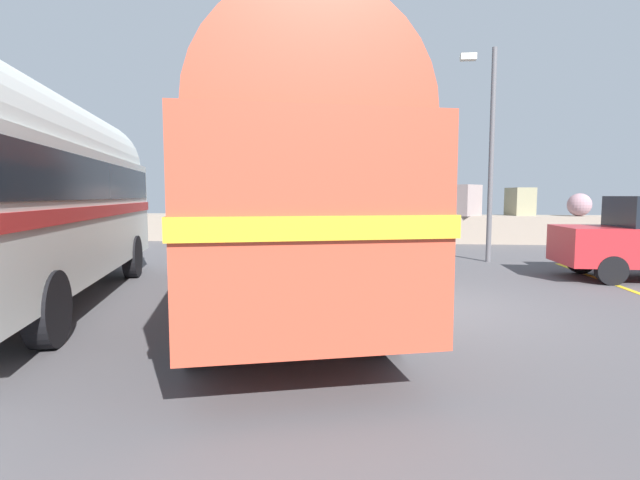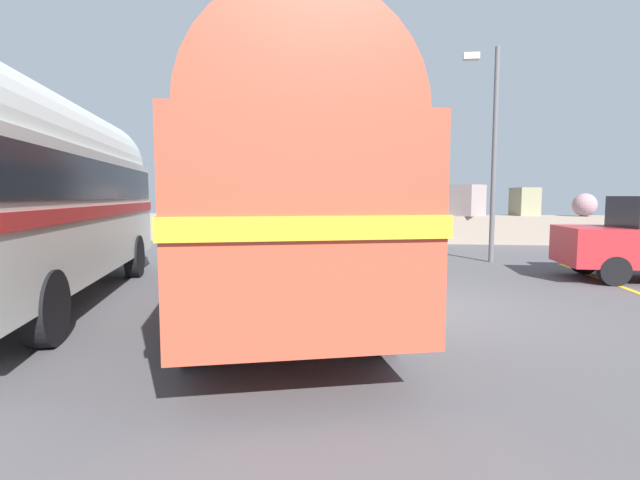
{
  "view_description": "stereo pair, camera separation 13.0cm",
  "coord_description": "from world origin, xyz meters",
  "views": [
    {
      "loc": [
        -0.65,
        -8.02,
        1.89
      ],
      "look_at": [
        -1.63,
        1.26,
        1.03
      ],
      "focal_mm": 26.92,
      "sensor_mm": 36.0,
      "label": 1
    },
    {
      "loc": [
        -0.52,
        -8.0,
        1.89
      ],
      "look_at": [
        -1.63,
        1.26,
        1.03
      ],
      "focal_mm": 26.92,
      "sensor_mm": 36.0,
      "label": 2
    }
  ],
  "objects": [
    {
      "name": "breakwater",
      "position": [
        -0.3,
        11.82,
        0.73
      ],
      "size": [
        31.36,
        2.1,
        2.42
      ],
      "color": "gray",
      "rests_on": "ground"
    },
    {
      "name": "ground",
      "position": [
        0.0,
        0.0,
        0.01
      ],
      "size": [
        32.0,
        26.0,
        0.02
      ],
      "color": "#4F4C50"
    },
    {
      "name": "second_coach",
      "position": [
        -6.39,
        -0.45,
        2.05
      ],
      "size": [
        4.78,
        8.91,
        3.7
      ],
      "rotation": [
        0.0,
        0.0,
        0.29
      ],
      "color": "black",
      "rests_on": "ground"
    },
    {
      "name": "vintage_coach",
      "position": [
        -2.26,
        -0.1,
        2.05
      ],
      "size": [
        4.76,
        8.91,
        3.7
      ],
      "rotation": [
        0.0,
        0.0,
        0.29
      ],
      "color": "black",
      "rests_on": "ground"
    },
    {
      "name": "lamp_post",
      "position": [
        2.59,
        5.99,
        3.37
      ],
      "size": [
        0.89,
        0.7,
        5.93
      ],
      "color": "#5B5B60",
      "rests_on": "ground"
    }
  ]
}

